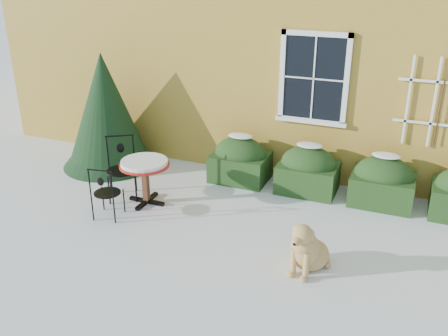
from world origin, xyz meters
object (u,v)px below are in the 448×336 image
at_px(bistro_table, 145,168).
at_px(dog, 307,250).
at_px(evergreen_shrub, 107,121).
at_px(patio_chair_near, 106,192).
at_px(patio_chair_far, 122,168).

bearing_deg(bistro_table, dog, -17.29).
bearing_deg(bistro_table, evergreen_shrub, 141.83).
bearing_deg(patio_chair_near, patio_chair_far, -84.56).
bearing_deg(dog, evergreen_shrub, 167.96).
distance_m(evergreen_shrub, bistro_table, 2.03).
distance_m(bistro_table, patio_chair_far, 0.53).
bearing_deg(patio_chair_far, dog, -47.75).
relative_size(evergreen_shrub, dog, 2.68).
xyz_separation_m(evergreen_shrub, dog, (4.63, -2.19, -0.60)).
height_order(patio_chair_near, dog, patio_chair_near).
height_order(evergreen_shrub, dog, evergreen_shrub).
distance_m(patio_chair_near, dog, 3.37).
relative_size(evergreen_shrub, patio_chair_far, 2.10).
bearing_deg(evergreen_shrub, dog, -25.36).
bearing_deg(bistro_table, patio_chair_far, 171.93).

